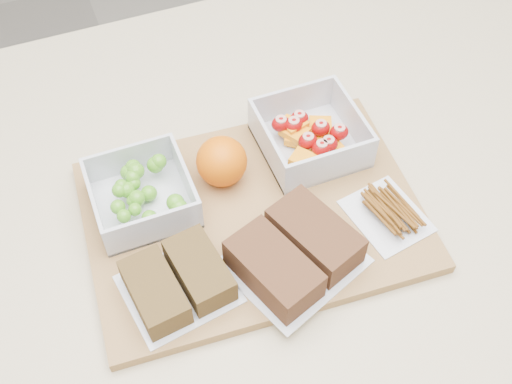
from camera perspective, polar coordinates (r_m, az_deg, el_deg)
counter at (r=1.23m, az=-0.30°, el=-14.02°), size 1.20×0.90×0.90m
cutting_board at (r=0.83m, az=-0.29°, el=-2.10°), size 0.44×0.33×0.02m
grape_container at (r=0.82m, az=-10.06°, el=-0.10°), size 0.12×0.12×0.05m
fruit_container at (r=0.87m, az=4.81°, el=4.95°), size 0.13×0.13×0.06m
orange at (r=0.83m, az=-3.07°, el=2.74°), size 0.07×0.07×0.07m
sandwich_bag_left at (r=0.75m, az=-6.99°, el=-7.90°), size 0.14×0.13×0.04m
sandwich_bag_center at (r=0.76m, az=3.43°, el=-5.40°), size 0.18×0.17×0.05m
pretzel_bag at (r=0.82m, az=11.64°, el=-1.68°), size 0.10×0.11×0.02m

